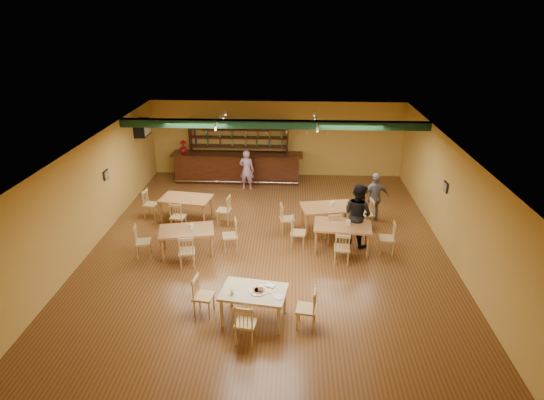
# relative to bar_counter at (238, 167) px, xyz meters

# --- Properties ---
(floor) EXTENTS (12.00, 12.00, 0.00)m
(floor) POSITION_rel_bar_counter_xyz_m (1.51, -5.15, -0.56)
(floor) COLOR brown
(floor) RESTS_ON ground
(ceiling_beam) EXTENTS (10.00, 0.30, 0.25)m
(ceiling_beam) POSITION_rel_bar_counter_xyz_m (1.51, -2.35, 2.31)
(ceiling_beam) COLOR #10311B
(ceiling_beam) RESTS_ON ceiling
(track_rail_left) EXTENTS (0.05, 2.50, 0.05)m
(track_rail_left) POSITION_rel_bar_counter_xyz_m (-0.29, -1.75, 2.38)
(track_rail_left) COLOR white
(track_rail_left) RESTS_ON ceiling
(track_rail_right) EXTENTS (0.05, 2.50, 0.05)m
(track_rail_right) POSITION_rel_bar_counter_xyz_m (2.91, -1.75, 2.38)
(track_rail_right) COLOR white
(track_rail_right) RESTS_ON ceiling
(ac_unit) EXTENTS (0.34, 0.70, 0.48)m
(ac_unit) POSITION_rel_bar_counter_xyz_m (-3.29, -0.95, 1.79)
(ac_unit) COLOR white
(ac_unit) RESTS_ON wall_left
(picture_left) EXTENTS (0.04, 0.34, 0.28)m
(picture_left) POSITION_rel_bar_counter_xyz_m (-3.46, -4.15, 1.14)
(picture_left) COLOR black
(picture_left) RESTS_ON wall_left
(picture_right) EXTENTS (0.04, 0.34, 0.28)m
(picture_right) POSITION_rel_bar_counter_xyz_m (6.48, -4.65, 1.14)
(picture_right) COLOR black
(picture_right) RESTS_ON wall_right
(bar_counter) EXTENTS (5.08, 0.85, 1.13)m
(bar_counter) POSITION_rel_bar_counter_xyz_m (0.00, 0.00, 0.00)
(bar_counter) COLOR black
(bar_counter) RESTS_ON ground
(back_bar_hutch) EXTENTS (3.93, 0.40, 2.28)m
(back_bar_hutch) POSITION_rel_bar_counter_xyz_m (0.00, 0.63, 0.57)
(back_bar_hutch) COLOR black
(back_bar_hutch) RESTS_ON ground
(poinsettia) EXTENTS (0.35, 0.35, 0.49)m
(poinsettia) POSITION_rel_bar_counter_xyz_m (-2.09, 0.00, 0.81)
(poinsettia) COLOR maroon
(poinsettia) RESTS_ON bar_counter
(dining_table_a) EXTENTS (1.69, 1.16, 0.78)m
(dining_table_a) POSITION_rel_bar_counter_xyz_m (-1.20, -3.65, -0.17)
(dining_table_a) COLOR #A86E3B
(dining_table_a) RESTS_ON ground
(dining_table_b) EXTENTS (1.72, 1.22, 0.79)m
(dining_table_b) POSITION_rel_bar_counter_xyz_m (3.24, -4.13, -0.17)
(dining_table_b) COLOR #A86E3B
(dining_table_b) RESTS_ON ground
(dining_table_c) EXTENTS (1.63, 1.17, 0.74)m
(dining_table_c) POSITION_rel_bar_counter_xyz_m (-0.72, -5.76, -0.19)
(dining_table_c) COLOR #A86E3B
(dining_table_c) RESTS_ON ground
(dining_table_d) EXTENTS (1.65, 1.08, 0.79)m
(dining_table_d) POSITION_rel_bar_counter_xyz_m (3.59, -5.35, -0.17)
(dining_table_d) COLOR #A86E3B
(dining_table_d) RESTS_ON ground
(near_table) EXTENTS (1.51, 1.09, 0.75)m
(near_table) POSITION_rel_bar_counter_xyz_m (1.38, -8.60, -0.19)
(near_table) COLOR tan
(near_table) RESTS_ON ground
(pizza_tray) EXTENTS (0.52, 0.52, 0.01)m
(pizza_tray) POSITION_rel_bar_counter_xyz_m (1.48, -8.60, 0.19)
(pizza_tray) COLOR silver
(pizza_tray) RESTS_ON near_table
(parmesan_shaker) EXTENTS (0.08, 0.08, 0.11)m
(parmesan_shaker) POSITION_rel_bar_counter_xyz_m (0.94, -8.74, 0.24)
(parmesan_shaker) COLOR #EAE5C6
(parmesan_shaker) RESTS_ON near_table
(napkin_stack) EXTENTS (0.24, 0.22, 0.03)m
(napkin_stack) POSITION_rel_bar_counter_xyz_m (1.73, -8.40, 0.20)
(napkin_stack) COLOR white
(napkin_stack) RESTS_ON near_table
(pizza_server) EXTENTS (0.27, 0.31, 0.00)m
(pizza_server) POSITION_rel_bar_counter_xyz_m (1.63, -8.55, 0.20)
(pizza_server) COLOR silver
(pizza_server) RESTS_ON pizza_tray
(side_plate) EXTENTS (0.25, 0.25, 0.01)m
(side_plate) POSITION_rel_bar_counter_xyz_m (1.93, -8.79, 0.19)
(side_plate) COLOR white
(side_plate) RESTS_ON near_table
(patron_bar) EXTENTS (0.61, 0.46, 1.52)m
(patron_bar) POSITION_rel_bar_counter_xyz_m (0.45, -0.83, 0.20)
(patron_bar) COLOR #964DA7
(patron_bar) RESTS_ON ground
(patron_right_a) EXTENTS (1.12, 1.14, 1.85)m
(patron_right_a) POSITION_rel_bar_counter_xyz_m (4.04, -4.93, 0.36)
(patron_right_a) COLOR black
(patron_right_a) RESTS_ON ground
(patron_right_b) EXTENTS (1.00, 0.59, 1.60)m
(patron_right_b) POSITION_rel_bar_counter_xyz_m (4.79, -3.35, 0.23)
(patron_right_b) COLOR gray
(patron_right_b) RESTS_ON ground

